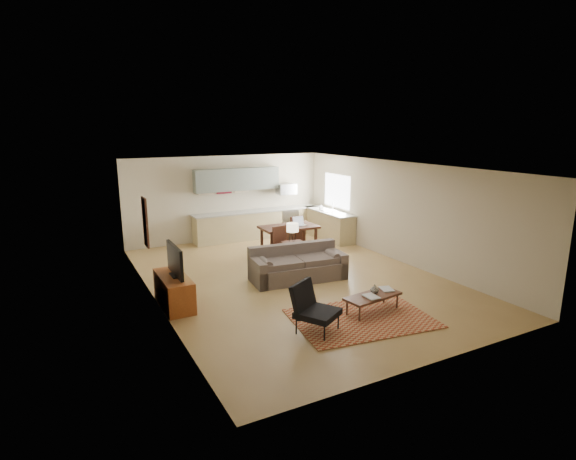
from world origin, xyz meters
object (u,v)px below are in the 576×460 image
coffee_table (372,303)px  tv_credenza (174,291)px  sofa (298,263)px  armchair (318,309)px  dining_table (289,240)px  console_table (292,254)px

coffee_table → tv_credenza: tv_credenza is taller
sofa → tv_credenza: (-3.03, -0.22, -0.09)m
armchair → dining_table: (1.93, 4.74, -0.04)m
armchair → console_table: (1.48, 3.68, -0.12)m
tv_credenza → console_table: size_ratio=2.15×
dining_table → tv_credenza: bearing=-147.8°
tv_credenza → dining_table: 4.54m
console_table → dining_table: 1.15m
sofa → armchair: armchair is taller
coffee_table → console_table: bearing=80.8°
sofa → armchair: bearing=-106.2°
sofa → console_table: (0.42, 1.06, -0.09)m
coffee_table → armchair: armchair is taller
sofa → tv_credenza: size_ratio=1.69×
coffee_table → dining_table: bearing=75.3°
sofa → tv_credenza: 3.03m
armchair → dining_table: size_ratio=0.55×
tv_credenza → console_table: (3.45, 1.28, 0.00)m
coffee_table → console_table: console_table is taller
console_table → armchair: bearing=-103.3°
tv_credenza → console_table: console_table is taller
sofa → coffee_table: sofa is taller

